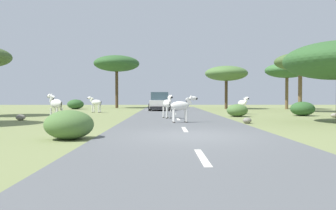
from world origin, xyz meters
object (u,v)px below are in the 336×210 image
tree_7 (300,62)px  bush_0 (76,104)px  zebra_4 (56,104)px  rock_2 (247,120)px  zebra_3 (95,103)px  zebra_0 (168,104)px  tree_6 (226,74)px  tree_5 (117,64)px  zebra_1 (181,106)px  rock_0 (21,117)px  bush_2 (303,109)px  bush_4 (237,110)px  rock_1 (334,115)px  bush_3 (69,125)px  tree_3 (287,71)px  car_0 (160,102)px  zebra_2 (243,103)px

tree_7 → bush_0: (-21.86, 6.70, -3.92)m
zebra_4 → rock_2: bearing=-53.0°
zebra_3 → rock_2: zebra_3 is taller
zebra_0 → tree_6: 18.44m
tree_5 → rock_2: bearing=-67.1°
zebra_1 → zebra_4: zebra_4 is taller
zebra_0 → bush_0: bearing=-75.9°
bush_0 → rock_0: bearing=-84.9°
tree_6 → bush_2: bearing=-78.4°
bush_0 → rock_2: 24.01m
bush_4 → rock_1: bush_4 is taller
bush_3 → bush_4: (7.92, 11.82, -0.04)m
tree_5 → bush_3: 29.98m
rock_0 → tree_3: bearing=38.4°
zebra_1 → car_0: size_ratio=0.33×
zebra_0 → bush_3: (-3.19, -9.45, -0.45)m
zebra_4 → tree_6: bearing=11.1°
zebra_4 → bush_4: zebra_4 is taller
zebra_1 → rock_0: zebra_1 is taller
tree_3 → bush_3: bearing=-122.7°
tree_7 → rock_2: size_ratio=12.42×
bush_0 → rock_1: (20.69, -14.92, -0.39)m
zebra_2 → bush_2: bearing=126.8°
tree_3 → zebra_4: bearing=-137.2°
zebra_3 → zebra_1: bearing=-126.2°
tree_5 → tree_6: (12.65, -3.11, -1.39)m
bush_3 → rock_0: 9.88m
rock_1 → tree_5: bearing=131.9°
zebra_0 → tree_3: size_ratio=0.29×
zebra_0 → tree_3: 21.01m
zebra_3 → car_0: (5.45, 3.56, -0.00)m
bush_2 → bush_3: (-12.72, -12.69, -0.04)m
tree_7 → rock_0: size_ratio=9.83×
tree_6 → tree_7: (5.24, -7.34, 0.52)m
zebra_2 → tree_7: size_ratio=0.27×
car_0 → bush_0: size_ratio=2.45×
zebra_3 → tree_7: size_ratio=0.27×
zebra_1 → rock_0: size_ratio=2.71×
tree_5 → bush_4: (10.66, -17.64, -4.90)m
zebra_1 → zebra_4: (-6.76, 1.45, 0.06)m
zebra_4 → bush_0: 18.52m
tree_3 → tree_7: 6.57m
zebra_0 → tree_3: (13.20, 16.02, 3.30)m
bush_2 → tree_7: bearing=68.9°
zebra_2 → zebra_3: size_ratio=0.99×
zebra_0 → car_0: size_ratio=0.34×
bush_3 → rock_0: size_ratio=2.86×
zebra_0 → tree_6: tree_6 is taller
zebra_2 → zebra_4: zebra_4 is taller
zebra_1 → bush_0: bearing=-160.7°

